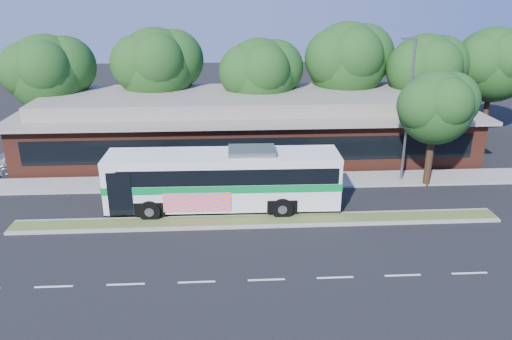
{
  "coord_description": "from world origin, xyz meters",
  "views": [
    {
      "loc": [
        -1.53,
        -23.46,
        11.92
      ],
      "look_at": [
        0.04,
        3.27,
        2.0
      ],
      "focal_mm": 35.0,
      "sensor_mm": 36.0,
      "label": 1
    }
  ],
  "objects_px": {
    "lamp_post": "(408,107)",
    "sedan": "(30,160)",
    "transit_bus": "(224,176)",
    "sidewalk_tree": "(440,106)"
  },
  "relations": [
    {
      "from": "lamp_post",
      "to": "transit_bus",
      "type": "xyz_separation_m",
      "value": [
        -11.35,
        -3.6,
        -2.9
      ]
    },
    {
      "from": "lamp_post",
      "to": "sedan",
      "type": "distance_m",
      "value": 25.18
    },
    {
      "from": "sedan",
      "to": "sidewalk_tree",
      "type": "bearing_deg",
      "value": -117.79
    },
    {
      "from": "sidewalk_tree",
      "to": "transit_bus",
      "type": "bearing_deg",
      "value": -167.06
    },
    {
      "from": "lamp_post",
      "to": "sidewalk_tree",
      "type": "bearing_deg",
      "value": -18.64
    },
    {
      "from": "lamp_post",
      "to": "transit_bus",
      "type": "distance_m",
      "value": 12.25
    },
    {
      "from": "transit_bus",
      "to": "sedan",
      "type": "height_order",
      "value": "transit_bus"
    },
    {
      "from": "lamp_post",
      "to": "sedan",
      "type": "xyz_separation_m",
      "value": [
        -24.59,
        3.48,
        -4.13
      ]
    },
    {
      "from": "sedan",
      "to": "lamp_post",
      "type": "bearing_deg",
      "value": -117.05
    },
    {
      "from": "transit_bus",
      "to": "sedan",
      "type": "distance_m",
      "value": 15.07
    }
  ]
}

